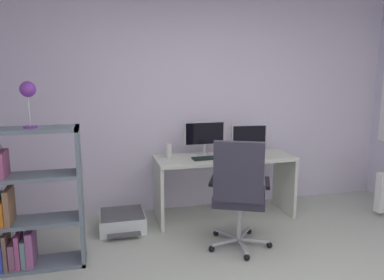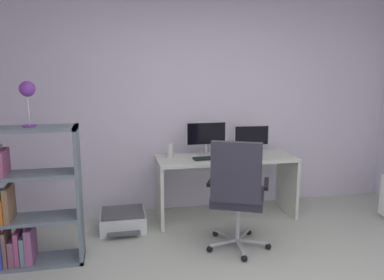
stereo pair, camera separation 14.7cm
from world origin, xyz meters
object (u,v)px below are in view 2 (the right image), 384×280
object	(u,v)px
office_chair	(237,191)
monitor_main	(206,135)
desk	(226,172)
keyboard	(208,158)
computer_mouse	(233,156)
desktop_speaker	(170,150)
desk_lamp	(27,92)
printer	(123,220)
monitor_secondary	(251,137)
bookshelf	(20,206)

from	to	relation	value
office_chair	monitor_main	bearing A→B (deg)	93.31
desk	keyboard	distance (m)	0.31
keyboard	computer_mouse	xyz separation A→B (m)	(0.29, 0.01, 0.01)
desk	computer_mouse	world-z (taller)	computer_mouse
keyboard	desktop_speaker	xyz separation A→B (m)	(-0.41, 0.16, 0.07)
office_chair	desk_lamp	xyz separation A→B (m)	(-1.79, 0.16, 0.92)
monitor_main	printer	xyz separation A→B (m)	(-0.98, -0.22, -0.87)
monitor_secondary	desktop_speaker	distance (m)	0.99
desk_lamp	printer	xyz separation A→B (m)	(0.75, 0.60, -1.43)
desktop_speaker	desk_lamp	xyz separation A→B (m)	(-1.30, -0.78, 0.71)
keyboard	monitor_main	bearing A→B (deg)	79.85
desk	printer	xyz separation A→B (m)	(-1.19, -0.09, -0.45)
monitor_secondary	computer_mouse	world-z (taller)	monitor_secondary
desk	office_chair	bearing A→B (deg)	-99.81
desk	desktop_speaker	size ratio (longest dim) A/B	9.32
monitor_secondary	computer_mouse	xyz separation A→B (m)	(-0.29, -0.20, -0.18)
keyboard	office_chair	size ratio (longest dim) A/B	0.31
keyboard	bookshelf	xyz separation A→B (m)	(-1.84, -0.62, -0.19)
monitor_main	desktop_speaker	world-z (taller)	monitor_main
monitor_main	desk_lamp	xyz separation A→B (m)	(-1.73, -0.83, 0.56)
keyboard	desk_lamp	distance (m)	1.98
computer_mouse	desktop_speaker	world-z (taller)	desktop_speaker
office_chair	bookshelf	distance (m)	1.93
monitor_main	computer_mouse	size ratio (longest dim) A/B	4.84
desk	keyboard	xyz separation A→B (m)	(-0.23, -0.07, 0.19)
desk	desk_lamp	distance (m)	2.27
desktop_speaker	printer	distance (m)	0.92
keyboard	bookshelf	distance (m)	1.95
office_chair	printer	xyz separation A→B (m)	(-1.04, 0.76, -0.51)
monitor_main	desk_lamp	bearing A→B (deg)	-154.48
desktop_speaker	keyboard	bearing A→B (deg)	-21.53
office_chair	desk	bearing A→B (deg)	80.19
desk	bookshelf	world-z (taller)	bookshelf
desk_lamp	printer	world-z (taller)	desk_lamp
computer_mouse	office_chair	size ratio (longest dim) A/B	0.09
monitor_secondary	keyboard	distance (m)	0.64
desk_lamp	printer	bearing A→B (deg)	38.91
keyboard	desktop_speaker	size ratio (longest dim) A/B	2.00
computer_mouse	desk	bearing A→B (deg)	134.52
desk	monitor_secondary	xyz separation A→B (m)	(0.35, 0.14, 0.38)
computer_mouse	monitor_secondary	bearing A→B (deg)	34.51
desktop_speaker	desk_lamp	size ratio (longest dim) A/B	0.45
monitor_main	printer	distance (m)	1.33
monitor_main	office_chair	size ratio (longest dim) A/B	0.44
printer	bookshelf	bearing A→B (deg)	-145.74
desk_lamp	printer	size ratio (longest dim) A/B	0.73
monitor_main	computer_mouse	xyz separation A→B (m)	(0.26, -0.20, -0.22)
keyboard	bookshelf	size ratio (longest dim) A/B	0.28
monitor_main	monitor_secondary	size ratio (longest dim) A/B	1.13
monitor_main	monitor_secondary	distance (m)	0.56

